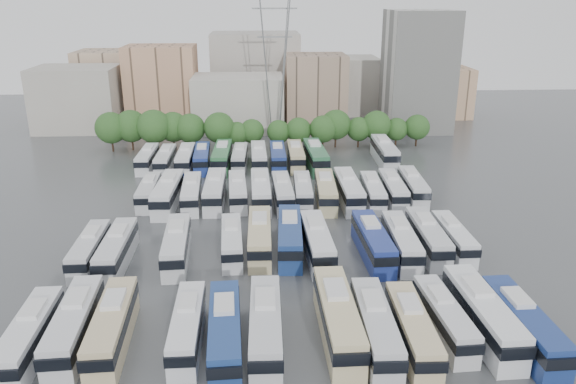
{
  "coord_description": "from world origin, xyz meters",
  "views": [
    {
      "loc": [
        -1.82,
        -66.29,
        29.47
      ],
      "look_at": [
        2.32,
        7.91,
        3.0
      ],
      "focal_mm": 35.0,
      "sensor_mm": 36.0,
      "label": 1
    }
  ],
  "objects": [
    {
      "name": "bus_r2_s2",
      "position": [
        -14.99,
        11.26,
        2.03
      ],
      "size": [
        3.28,
        13.29,
        4.14
      ],
      "rotation": [
        0.0,
        0.0,
        -0.03
      ],
      "color": "silver",
      "rests_on": "ground"
    },
    {
      "name": "ground",
      "position": [
        0.0,
        0.0,
        0.0
      ],
      "size": [
        220.0,
        220.0,
        0.0
      ],
      "primitive_type": "plane",
      "color": "#424447",
      "rests_on": "ground"
    },
    {
      "name": "bus_r1_s13",
      "position": [
        21.51,
        -5.78,
        1.7
      ],
      "size": [
        2.45,
        11.07,
        3.47
      ],
      "rotation": [
        0.0,
        0.0,
        0.0
      ],
      "color": "white",
      "rests_on": "ground"
    },
    {
      "name": "bus_r2_s3",
      "position": [
        -11.63,
        11.64,
        1.82
      ],
      "size": [
        3.19,
        11.93,
        3.71
      ],
      "rotation": [
        0.0,
        0.0,
        0.05
      ],
      "color": "silver",
      "rests_on": "ground"
    },
    {
      "name": "bus_r2_s10",
      "position": [
        11.46,
        11.09,
        2.01
      ],
      "size": [
        2.93,
        13.09,
        4.1
      ],
      "rotation": [
        0.0,
        0.0,
        0.01
      ],
      "color": "silver",
      "rests_on": "ground"
    },
    {
      "name": "bus_r0_s4",
      "position": [
        -8.3,
        -23.35,
        1.76
      ],
      "size": [
        2.61,
        11.44,
        3.58
      ],
      "rotation": [
        0.0,
        0.0,
        0.01
      ],
      "color": "silver",
      "rests_on": "ground"
    },
    {
      "name": "bus_r3_s9",
      "position": [
        8.42,
        29.06,
        2.1
      ],
      "size": [
        3.53,
        13.75,
        4.28
      ],
      "rotation": [
        0.0,
        0.0,
        0.04
      ],
      "color": "#2D6A44",
      "rests_on": "ground"
    },
    {
      "name": "bus_r3_s7",
      "position": [
        1.73,
        30.02,
        1.84
      ],
      "size": [
        2.62,
        11.97,
        3.76
      ],
      "rotation": [
        0.0,
        0.0,
        -0.0
      ],
      "color": "navy",
      "rests_on": "ground"
    },
    {
      "name": "bus_r0_s5",
      "position": [
        -4.95,
        -24.58,
        1.94
      ],
      "size": [
        3.35,
        12.72,
        3.95
      ],
      "rotation": [
        0.0,
        0.0,
        0.05
      ],
      "color": "navy",
      "rests_on": "ground"
    },
    {
      "name": "bus_r2_s5",
      "position": [
        -4.92,
        12.19,
        1.81
      ],
      "size": [
        3.15,
        11.84,
        3.68
      ],
      "rotation": [
        0.0,
        0.0,
        0.05
      ],
      "color": "silver",
      "rests_on": "ground"
    },
    {
      "name": "bus_r0_s8",
      "position": [
        5.04,
        -23.22,
        2.1
      ],
      "size": [
        3.16,
        13.66,
        4.27
      ],
      "rotation": [
        0.0,
        0.0,
        0.01
      ],
      "color": "beige",
      "rests_on": "ground"
    },
    {
      "name": "bus_r0_s12",
      "position": [
        18.21,
        -23.28,
        2.06
      ],
      "size": [
        3.34,
        13.44,
        4.19
      ],
      "rotation": [
        0.0,
        0.0,
        0.03
      ],
      "color": "white",
      "rests_on": "ground"
    },
    {
      "name": "bus_r3_s13",
      "position": [
        21.27,
        31.34,
        2.1
      ],
      "size": [
        3.28,
        13.68,
        4.27
      ],
      "rotation": [
        0.0,
        0.0,
        -0.02
      ],
      "color": "silver",
      "rests_on": "ground"
    },
    {
      "name": "bus_r1_s5",
      "position": [
        -5.1,
        -5.39,
        1.71
      ],
      "size": [
        2.97,
        11.21,
        3.48
      ],
      "rotation": [
        0.0,
        0.0,
        0.05
      ],
      "color": "silver",
      "rests_on": "ground"
    },
    {
      "name": "bus_r3_s6",
      "position": [
        -1.67,
        29.94,
        1.88
      ],
      "size": [
        2.88,
        12.23,
        3.82
      ],
      "rotation": [
        0.0,
        0.0,
        0.02
      ],
      "color": "silver",
      "rests_on": "ground"
    },
    {
      "name": "bus_r0_s0",
      "position": [
        -21.59,
        -24.13,
        1.85
      ],
      "size": [
        2.96,
        12.05,
        3.76
      ],
      "rotation": [
        0.0,
        0.0,
        0.03
      ],
      "color": "silver",
      "rests_on": "ground"
    },
    {
      "name": "electricity_pylon",
      "position": [
        2.0,
        50.0,
        18.66
      ],
      "size": [
        9.0,
        6.91,
        33.83
      ],
      "color": "slate",
      "rests_on": "ground"
    },
    {
      "name": "bus_r2_s8",
      "position": [
        4.74,
        11.79,
        1.75
      ],
      "size": [
        2.86,
        11.45,
        3.57
      ],
      "rotation": [
        0.0,
        0.0,
        -0.03
      ],
      "color": "silver",
      "rests_on": "ground"
    },
    {
      "name": "bus_r0_s2",
      "position": [
        -14.84,
        -23.21,
        1.94
      ],
      "size": [
        3.27,
        12.67,
        3.94
      ],
      "rotation": [
        0.0,
        0.0,
        0.04
      ],
      "color": "#CBB98C",
      "rests_on": "ground"
    },
    {
      "name": "apartment_tower",
      "position": [
        34.0,
        58.0,
        13.0
      ],
      "size": [
        14.0,
        14.0,
        26.0
      ],
      "primitive_type": "cube",
      "color": "silver",
      "rests_on": "ground"
    },
    {
      "name": "bus_r1_s1",
      "position": [
        -18.11,
        -7.25,
        1.87
      ],
      "size": [
        2.67,
        12.12,
        3.8
      ],
      "rotation": [
        0.0,
        0.0,
        0.0
      ],
      "color": "silver",
      "rests_on": "ground"
    },
    {
      "name": "bus_r0_s6",
      "position": [
        -1.43,
        -24.01,
        1.98
      ],
      "size": [
        2.99,
        12.87,
        4.02
      ],
      "rotation": [
        0.0,
        0.0,
        -0.02
      ],
      "color": "silver",
      "rests_on": "ground"
    },
    {
      "name": "city_buildings",
      "position": [
        -7.46,
        71.86,
        7.87
      ],
      "size": [
        102.0,
        35.0,
        20.0
      ],
      "color": "#9E998E",
      "rests_on": "ground"
    },
    {
      "name": "bus_r3_s0",
      "position": [
        -21.41,
        30.62,
        1.75
      ],
      "size": [
        2.55,
        11.38,
        3.57
      ],
      "rotation": [
        0.0,
        0.0,
        -0.01
      ],
      "color": "silver",
      "rests_on": "ground"
    },
    {
      "name": "bus_r2_s7",
      "position": [
        1.71,
        11.23,
        1.82
      ],
      "size": [
        2.99,
        11.91,
        3.71
      ],
      "rotation": [
        0.0,
        0.0,
        0.04
      ],
      "color": "silver",
      "rests_on": "ground"
    },
    {
      "name": "bus_r2_s4",
      "position": [
        -8.25,
        12.14,
        1.97
      ],
      "size": [
        2.84,
        12.79,
        4.01
      ],
      "rotation": [
        0.0,
        0.0,
        -0.0
      ],
      "color": "silver",
      "rests_on": "ground"
    },
    {
      "name": "bus_r1_s10",
      "position": [
        11.45,
        -6.99,
        1.96
      ],
      "size": [
        3.16,
        12.79,
        3.99
      ],
      "rotation": [
        0.0,
        0.0,
        0.03
      ],
      "color": "navy",
      "rests_on": "ground"
    },
    {
      "name": "bus_r3_s1",
      "position": [
        -18.09,
        29.59,
        1.77
      ],
      "size": [
        2.56,
        11.53,
        3.61
      ],
      "rotation": [
        0.0,
        0.0,
        -0.0
      ],
      "color": "silver",
      "rests_on": "ground"
    },
    {
      "name": "bus_r1_s3",
      "position": [
        -11.44,
        -6.49,
        1.9
      ],
      "size": [
        3.32,
        12.43,
        3.86
      ],
      "rotation": [
        0.0,
        0.0,
        0.05
      ],
      "color": "silver",
      "rests_on": "ground"
    },
    {
      "name": "bus_r3_s3",
      "position": [
        -11.75,
        30.19,
        1.83
      ],
      "size": [
        3.11,
        12.0,
        3.73
      ],
      "rotation": [
        0.0,
        0.0,
        0.04
      ],
      "color": "navy",
      "rests_on": "ground"
    },
    {
      "name": "bus_r3_s2",
      "position": [
        -14.6,
        29.75,
        1.83
      ],
      "size": [
        2.72,
        11.91,
        3.73
      ],
      "rotation": [
        0.0,
        0.0,
        0.01
      ],
      "color": "silver",
      "rests_on": "ground"
    },
    {
      "name": "bus_r0_s9",
      "position": [
        8.16,
        -24.61,
        1.93
      ],
      "size": [
        2.98,
        12.57,
        3.93
      ],
      "rotation": [
        0.0,
        0.0,
        -0.02
      ],
      "color": "silver",
      "rests_on": "ground"
    },
    {
      "name": "bus_r3_s8",
      "position": [
        4.98,
        30.46,
        1.87
      ],
      "size": [
        2.7,
        12.17,
        3.82
      ],
      "rotation": [
        0.0,
        0.0,
        -0.0
      ],
      "color": "#C7B989",
      "rests_on": "ground"
    },
    {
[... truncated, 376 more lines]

